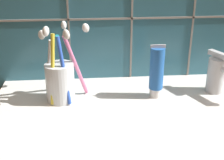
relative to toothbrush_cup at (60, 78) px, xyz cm
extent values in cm
cube|color=silver|center=(16.75, -6.34, -6.59)|extent=(65.78, 38.48, 2.00)
cube|color=gray|center=(16.75, 12.30, 10.99)|extent=(75.78, 0.24, 0.50)
cylinder|color=silver|center=(-0.09, -0.15, -1.01)|extent=(6.76, 6.76, 9.15)
cylinder|color=pink|center=(3.70, 1.62, 2.44)|extent=(5.77, 3.55, 15.55)
ellipsoid|color=white|center=(6.31, 2.97, 11.11)|extent=(2.65, 2.21, 2.63)
cylinder|color=teal|center=(0.41, 4.01, 2.34)|extent=(2.26, 6.01, 15.34)
ellipsoid|color=white|center=(1.09, 6.84, 10.90)|extent=(1.80, 2.55, 2.63)
cylinder|color=white|center=(-2.50, 1.05, 1.94)|extent=(2.95, 1.79, 14.39)
ellipsoid|color=white|center=(-3.54, 1.42, 10.17)|extent=(2.29, 1.89, 2.41)
cylinder|color=yellow|center=(-1.41, -1.85, 2.89)|extent=(2.30, 3.12, 16.29)
ellipsoid|color=white|center=(-2.02, -2.93, 12.07)|extent=(2.10, 2.35, 2.41)
cylinder|color=blue|center=(1.06, -1.88, 2.54)|extent=(3.21, 3.47, 15.63)
ellipsoid|color=white|center=(2.17, -3.14, 11.35)|extent=(2.35, 2.41, 2.48)
cylinder|color=white|center=(22.78, -0.15, -4.47)|extent=(2.86, 2.86, 2.24)
cylinder|color=blue|center=(22.78, -0.15, 1.74)|extent=(3.36, 3.36, 10.19)
cube|color=silver|center=(22.78, -0.15, 7.23)|extent=(3.53, 0.36, 0.80)
cylinder|color=silver|center=(38.28, 1.42, -1.21)|extent=(4.42, 4.42, 8.77)
cube|color=silver|center=(38.28, 1.42, 4.17)|extent=(3.76, 6.04, 1.20)
camera|label=1|loc=(6.34, -67.56, 29.05)|focal=50.00mm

